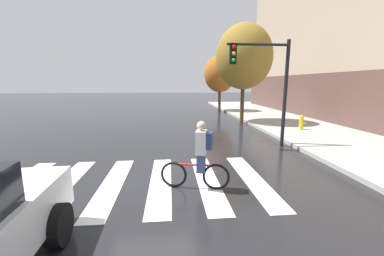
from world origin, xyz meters
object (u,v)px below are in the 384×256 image
at_px(traffic_light_near, 266,75).
at_px(fire_hydrant, 301,122).
at_px(cyclist, 200,156).
at_px(street_tree_mid, 220,74).
at_px(street_tree_near, 244,57).

height_order(traffic_light_near, fire_hydrant, traffic_light_near).
xyz_separation_m(cyclist, street_tree_mid, (3.77, 15.80, 2.52)).
relative_size(fire_hydrant, street_tree_mid, 0.16).
xyz_separation_m(street_tree_near, street_tree_mid, (-0.13, 6.40, -0.79)).
bearing_deg(traffic_light_near, fire_hydrant, 40.20).
distance_m(cyclist, street_tree_mid, 16.44).
relative_size(cyclist, traffic_light_near, 0.40).
distance_m(traffic_light_near, street_tree_near, 5.94).
height_order(street_tree_near, street_tree_mid, street_tree_near).
bearing_deg(fire_hydrant, traffic_light_near, -139.80).
relative_size(cyclist, street_tree_mid, 0.34).
relative_size(fire_hydrant, street_tree_near, 0.13).
bearing_deg(fire_hydrant, street_tree_near, 126.99).
relative_size(cyclist, street_tree_near, 0.27).
distance_m(fire_hydrant, street_tree_near, 5.27).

